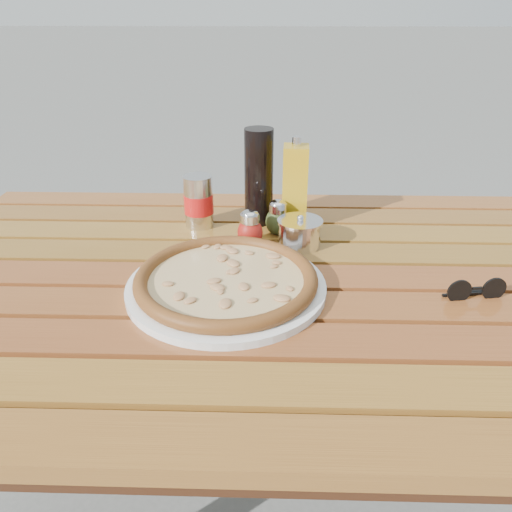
{
  "coord_description": "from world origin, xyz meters",
  "views": [
    {
      "loc": [
        0.02,
        -0.83,
        1.22
      ],
      "look_at": [
        0.0,
        0.02,
        0.78
      ],
      "focal_mm": 35.0,
      "sensor_mm": 36.0,
      "label": 1
    }
  ],
  "objects_px": {
    "sunglasses": "(476,291)",
    "pepper_shaker": "(250,229)",
    "table": "(256,308)",
    "olive_oil_cruet": "(295,187)",
    "dark_bottle": "(259,177)",
    "oregano_shaker": "(278,218)",
    "parmesan_tin": "(300,233)",
    "soda_can": "(199,202)",
    "plate": "(226,286)",
    "pizza": "(226,279)"
  },
  "relations": [
    {
      "from": "table",
      "to": "pizza",
      "type": "height_order",
      "value": "pizza"
    },
    {
      "from": "plate",
      "to": "dark_bottle",
      "type": "relative_size",
      "value": 1.64
    },
    {
      "from": "parmesan_tin",
      "to": "sunglasses",
      "type": "bearing_deg",
      "value": -34.46
    },
    {
      "from": "table",
      "to": "sunglasses",
      "type": "bearing_deg",
      "value": -10.75
    },
    {
      "from": "pepper_shaker",
      "to": "dark_bottle",
      "type": "xyz_separation_m",
      "value": [
        0.02,
        0.13,
        0.07
      ]
    },
    {
      "from": "dark_bottle",
      "to": "parmesan_tin",
      "type": "bearing_deg",
      "value": -55.04
    },
    {
      "from": "table",
      "to": "soda_can",
      "type": "distance_m",
      "value": 0.3
    },
    {
      "from": "oregano_shaker",
      "to": "parmesan_tin",
      "type": "relative_size",
      "value": 0.76
    },
    {
      "from": "plate",
      "to": "sunglasses",
      "type": "distance_m",
      "value": 0.44
    },
    {
      "from": "table",
      "to": "plate",
      "type": "xyz_separation_m",
      "value": [
        -0.05,
        -0.06,
        0.08
      ]
    },
    {
      "from": "soda_can",
      "to": "oregano_shaker",
      "type": "bearing_deg",
      "value": -13.02
    },
    {
      "from": "plate",
      "to": "table",
      "type": "bearing_deg",
      "value": 48.09
    },
    {
      "from": "plate",
      "to": "pizza",
      "type": "relative_size",
      "value": 1.08
    },
    {
      "from": "plate",
      "to": "sunglasses",
      "type": "xyz_separation_m",
      "value": [
        0.44,
        -0.02,
        0.01
      ]
    },
    {
      "from": "oregano_shaker",
      "to": "soda_can",
      "type": "height_order",
      "value": "soda_can"
    },
    {
      "from": "parmesan_tin",
      "to": "sunglasses",
      "type": "height_order",
      "value": "parmesan_tin"
    },
    {
      "from": "table",
      "to": "dark_bottle",
      "type": "height_order",
      "value": "dark_bottle"
    },
    {
      "from": "pepper_shaker",
      "to": "olive_oil_cruet",
      "type": "relative_size",
      "value": 0.39
    },
    {
      "from": "oregano_shaker",
      "to": "sunglasses",
      "type": "relative_size",
      "value": 0.74
    },
    {
      "from": "pizza",
      "to": "parmesan_tin",
      "type": "height_order",
      "value": "parmesan_tin"
    },
    {
      "from": "olive_oil_cruet",
      "to": "parmesan_tin",
      "type": "relative_size",
      "value": 1.95
    },
    {
      "from": "pepper_shaker",
      "to": "pizza",
      "type": "bearing_deg",
      "value": -100.86
    },
    {
      "from": "olive_oil_cruet",
      "to": "sunglasses",
      "type": "height_order",
      "value": "olive_oil_cruet"
    },
    {
      "from": "pepper_shaker",
      "to": "soda_can",
      "type": "bearing_deg",
      "value": 139.77
    },
    {
      "from": "table",
      "to": "sunglasses",
      "type": "xyz_separation_m",
      "value": [
        0.39,
        -0.07,
        0.09
      ]
    },
    {
      "from": "dark_bottle",
      "to": "sunglasses",
      "type": "relative_size",
      "value": 2.0
    },
    {
      "from": "plate",
      "to": "oregano_shaker",
      "type": "xyz_separation_m",
      "value": [
        0.09,
        0.25,
        0.03
      ]
    },
    {
      "from": "oregano_shaker",
      "to": "dark_bottle",
      "type": "bearing_deg",
      "value": 122.27
    },
    {
      "from": "dark_bottle",
      "to": "plate",
      "type": "bearing_deg",
      "value": -99.14
    },
    {
      "from": "sunglasses",
      "to": "pepper_shaker",
      "type": "bearing_deg",
      "value": 144.75
    },
    {
      "from": "parmesan_tin",
      "to": "sunglasses",
      "type": "relative_size",
      "value": 0.98
    },
    {
      "from": "olive_oil_cruet",
      "to": "sunglasses",
      "type": "xyz_separation_m",
      "value": [
        0.31,
        -0.31,
        -0.08
      ]
    },
    {
      "from": "plate",
      "to": "oregano_shaker",
      "type": "distance_m",
      "value": 0.27
    },
    {
      "from": "pizza",
      "to": "oregano_shaker",
      "type": "distance_m",
      "value": 0.27
    },
    {
      "from": "plate",
      "to": "olive_oil_cruet",
      "type": "bearing_deg",
      "value": 65.35
    },
    {
      "from": "oregano_shaker",
      "to": "sunglasses",
      "type": "height_order",
      "value": "oregano_shaker"
    },
    {
      "from": "dark_bottle",
      "to": "soda_can",
      "type": "xyz_separation_m",
      "value": [
        -0.14,
        -0.03,
        -0.05
      ]
    },
    {
      "from": "soda_can",
      "to": "pepper_shaker",
      "type": "bearing_deg",
      "value": -40.23
    },
    {
      "from": "table",
      "to": "soda_can",
      "type": "height_order",
      "value": "soda_can"
    },
    {
      "from": "parmesan_tin",
      "to": "pizza",
      "type": "bearing_deg",
      "value": -126.82
    },
    {
      "from": "oregano_shaker",
      "to": "parmesan_tin",
      "type": "height_order",
      "value": "oregano_shaker"
    },
    {
      "from": "table",
      "to": "parmesan_tin",
      "type": "distance_m",
      "value": 0.19
    },
    {
      "from": "table",
      "to": "dark_bottle",
      "type": "relative_size",
      "value": 6.36
    },
    {
      "from": "sunglasses",
      "to": "olive_oil_cruet",
      "type": "bearing_deg",
      "value": 126.56
    },
    {
      "from": "oregano_shaker",
      "to": "parmesan_tin",
      "type": "bearing_deg",
      "value": -52.1
    },
    {
      "from": "olive_oil_cruet",
      "to": "dark_bottle",
      "type": "bearing_deg",
      "value": 161.12
    },
    {
      "from": "table",
      "to": "olive_oil_cruet",
      "type": "xyz_separation_m",
      "value": [
        0.08,
        0.23,
        0.17
      ]
    },
    {
      "from": "dark_bottle",
      "to": "sunglasses",
      "type": "height_order",
      "value": "dark_bottle"
    },
    {
      "from": "pizza",
      "to": "soda_can",
      "type": "xyz_separation_m",
      "value": [
        -0.09,
        0.29,
        0.04
      ]
    },
    {
      "from": "soda_can",
      "to": "sunglasses",
      "type": "xyz_separation_m",
      "value": [
        0.53,
        -0.31,
        -0.04
      ]
    }
  ]
}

